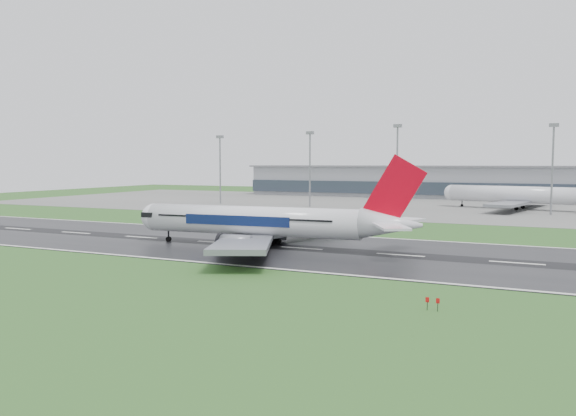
% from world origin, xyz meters
% --- Properties ---
extents(ground, '(520.00, 520.00, 0.00)m').
position_xyz_m(ground, '(0.00, 0.00, 0.00)').
color(ground, '#26541F').
rests_on(ground, ground).
extents(runway, '(400.00, 45.00, 0.10)m').
position_xyz_m(runway, '(0.00, 0.00, 0.05)').
color(runway, black).
rests_on(runway, ground).
extents(apron, '(400.00, 130.00, 0.08)m').
position_xyz_m(apron, '(0.00, 125.00, 0.04)').
color(apron, slate).
rests_on(apron, ground).
extents(terminal, '(240.00, 36.00, 15.00)m').
position_xyz_m(terminal, '(0.00, 185.00, 7.50)').
color(terminal, gray).
rests_on(terminal, ground).
extents(main_airliner, '(63.96, 61.29, 17.77)m').
position_xyz_m(main_airliner, '(-26.16, -1.60, 8.99)').
color(main_airliner, white).
rests_on(main_airliner, runway).
extents(parked_airliner, '(69.72, 66.60, 17.39)m').
position_xyz_m(parked_airliner, '(15.18, 120.11, 8.77)').
color(parked_airliner, silver).
rests_on(parked_airliner, apron).
extents(floodmast_0, '(0.64, 0.64, 27.36)m').
position_xyz_m(floodmast_0, '(-99.97, 100.00, 13.68)').
color(floodmast_0, gray).
rests_on(floodmast_0, ground).
extents(floodmast_1, '(0.64, 0.64, 28.11)m').
position_xyz_m(floodmast_1, '(-59.38, 100.00, 14.05)').
color(floodmast_1, gray).
rests_on(floodmast_1, ground).
extents(floodmast_2, '(0.64, 0.64, 29.85)m').
position_xyz_m(floodmast_2, '(-25.18, 100.00, 14.93)').
color(floodmast_2, gray).
rests_on(floodmast_2, ground).
extents(floodmast_3, '(0.64, 0.64, 28.71)m').
position_xyz_m(floodmast_3, '(25.91, 100.00, 14.35)').
color(floodmast_3, gray).
rests_on(floodmast_3, ground).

